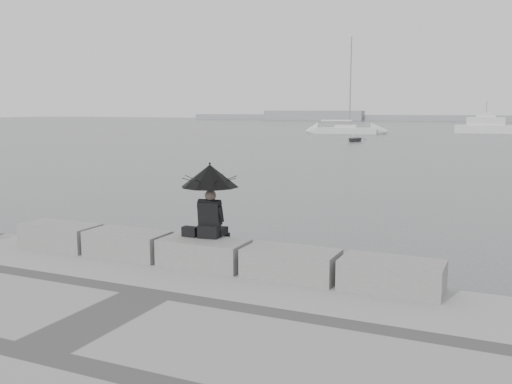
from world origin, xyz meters
The scene contains 12 objects.
ground centered at (0.00, 0.00, 0.00)m, with size 360.00×360.00×0.00m, color #484B4D.
stone_block_far_left centered at (-3.40, -0.45, 0.75)m, with size 1.60×0.80×0.50m, color slate.
stone_block_left centered at (-1.70, -0.45, 0.75)m, with size 1.60×0.80×0.50m, color slate.
stone_block_centre centered at (0.00, -0.45, 0.75)m, with size 1.60×0.80×0.50m, color slate.
stone_block_right centered at (1.70, -0.45, 0.75)m, with size 1.60×0.80×0.50m, color slate.
stone_block_far_right centered at (3.40, -0.45, 0.75)m, with size 1.60×0.80×0.50m, color slate.
seated_person centered at (0.01, -0.21, 1.98)m, with size 1.07×1.07×1.39m.
bag centered at (-0.36, -0.32, 1.09)m, with size 0.29×0.16×0.18m, color black.
distant_landmass centered at (-8.14, 154.51, 0.90)m, with size 180.00×8.00×2.80m.
sailboat_left centered at (-16.11, 66.48, 0.52)m, with size 8.56×4.10×12.90m.
motor_cruiser centered at (2.07, 76.04, 0.89)m, with size 9.95×3.04×4.50m.
dinghy centered at (-10.21, 48.83, 0.24)m, with size 2.86×1.21×0.48m, color slate.
Camera 1 is at (5.06, -9.25, 3.36)m, focal length 40.00 mm.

